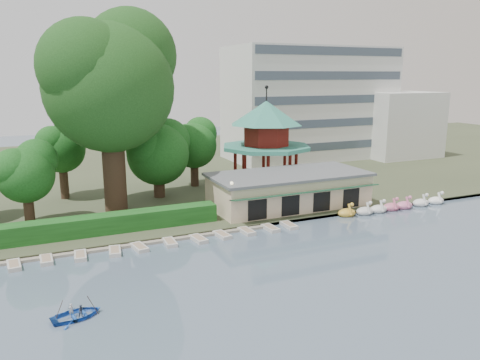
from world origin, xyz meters
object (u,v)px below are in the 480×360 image
big_tree (110,77)px  pavilion (266,135)px  rowboat_with_passengers (76,311)px  dock (103,247)px  boathouse (289,189)px

big_tree → pavilion: bearing=10.3°
pavilion → rowboat_with_passengers: bearing=-135.4°
dock → pavilion: pavilion is taller
dock → rowboat_with_passengers: size_ratio=6.78×
pavilion → boathouse: bearing=-101.3°
dock → rowboat_with_passengers: (-3.28, -12.14, 0.34)m
dock → big_tree: size_ratio=1.51×
dock → big_tree: big_tree is taller
rowboat_with_passengers → dock: bearing=74.9°
dock → rowboat_with_passengers: rowboat_with_passengers is taller
boathouse → dock: bearing=-167.8°
big_tree → rowboat_with_passengers: size_ratio=4.48×
pavilion → rowboat_with_passengers: size_ratio=2.69×
dock → pavilion: size_ratio=2.52×
pavilion → big_tree: big_tree is taller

